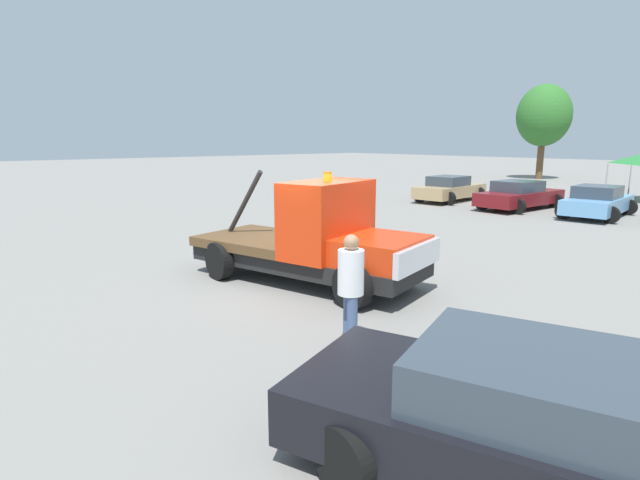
{
  "coord_description": "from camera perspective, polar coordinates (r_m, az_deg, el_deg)",
  "views": [
    {
      "loc": [
        8.65,
        -7.02,
        3.22
      ],
      "look_at": [
        0.5,
        0.0,
        1.05
      ],
      "focal_mm": 28.0,
      "sensor_mm": 36.0,
      "label": 1
    }
  ],
  "objects": [
    {
      "name": "parked_car_skyblue",
      "position": [
        24.03,
        29.13,
        3.83
      ],
      "size": [
        2.73,
        4.69,
        1.34
      ],
      "rotation": [
        0.0,
        0.0,
        1.69
      ],
      "color": "#669ED1",
      "rests_on": "ground"
    },
    {
      "name": "tree_center",
      "position": [
        45.51,
        24.22,
        12.82
      ],
      "size": [
        4.26,
        4.26,
        7.62
      ],
      "color": "brown",
      "rests_on": "ground"
    },
    {
      "name": "ground_plane",
      "position": [
        11.59,
        -1.62,
        -4.72
      ],
      "size": [
        160.0,
        160.0,
        0.0
      ],
      "primitive_type": "plane",
      "color": "gray"
    },
    {
      "name": "foreground_car",
      "position": [
        5.28,
        25.56,
        -18.96
      ],
      "size": [
        5.48,
        3.59,
        1.34
      ],
      "rotation": [
        0.0,
        0.0,
        0.35
      ],
      "color": "black",
      "rests_on": "ground"
    },
    {
      "name": "tow_truck",
      "position": [
        11.16,
        -0.21,
        -0.18
      ],
      "size": [
        5.87,
        3.34,
        2.54
      ],
      "rotation": [
        0.0,
        0.0,
        0.25
      ],
      "color": "black",
      "rests_on": "ground"
    },
    {
      "name": "person_near_truck",
      "position": [
        7.7,
        3.53,
        -4.99
      ],
      "size": [
        0.4,
        0.4,
        1.82
      ],
      "rotation": [
        0.0,
        0.0,
        4.2
      ],
      "color": "#475B84",
      "rests_on": "ground"
    },
    {
      "name": "traffic_cone",
      "position": [
        13.96,
        5.21,
        -0.9
      ],
      "size": [
        0.4,
        0.4,
        0.55
      ],
      "color": "black",
      "rests_on": "ground"
    },
    {
      "name": "parked_car_maroon",
      "position": [
        25.28,
        21.82,
        4.77
      ],
      "size": [
        2.59,
        4.94,
        1.34
      ],
      "rotation": [
        0.0,
        0.0,
        1.53
      ],
      "color": "maroon",
      "rests_on": "ground"
    },
    {
      "name": "parked_car_tan",
      "position": [
        27.41,
        14.6,
        5.67
      ],
      "size": [
        2.69,
        4.84,
        1.34
      ],
      "rotation": [
        0.0,
        0.0,
        1.67
      ],
      "color": "tan",
      "rests_on": "ground"
    }
  ]
}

